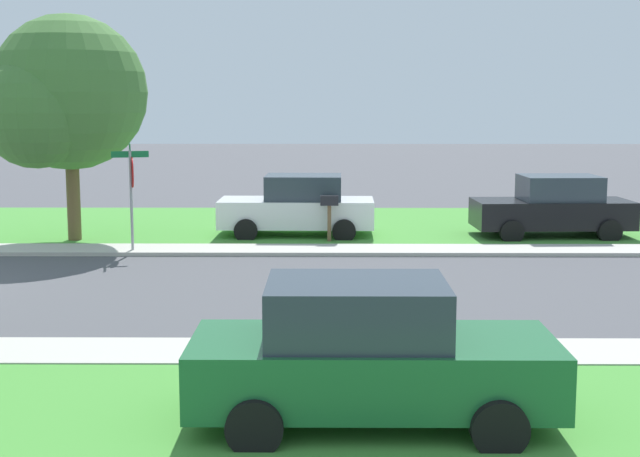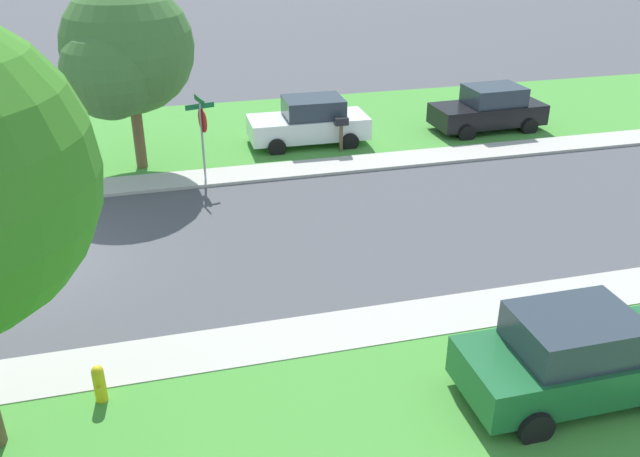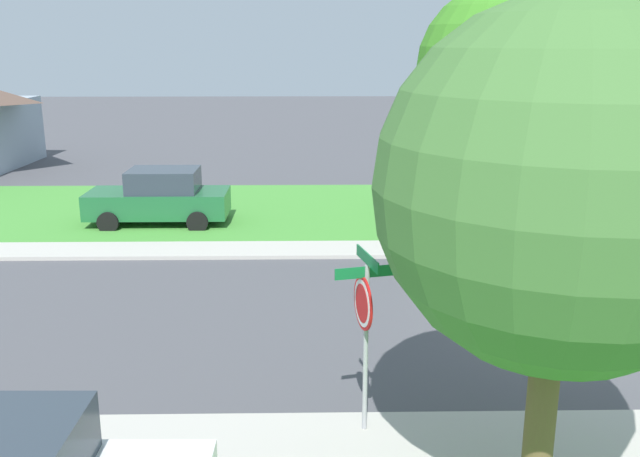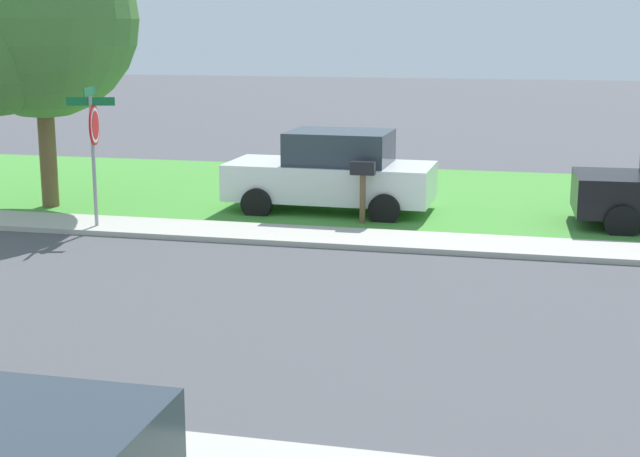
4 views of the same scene
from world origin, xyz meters
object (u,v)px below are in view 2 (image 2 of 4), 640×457
at_px(stop_sign_far_corner, 202,126).
at_px(car_black_kerbside_mid, 489,109).
at_px(fire_hydrant, 99,384).
at_px(car_green_near_corner, 577,356).
at_px(tree_across_left, 123,54).
at_px(car_white_driveway_right, 309,122).
at_px(mailbox, 341,126).

height_order(stop_sign_far_corner, car_black_kerbside_mid, stop_sign_far_corner).
bearing_deg(fire_hydrant, car_green_near_corner, 76.91).
bearing_deg(tree_across_left, stop_sign_far_corner, 55.26).
bearing_deg(car_black_kerbside_mid, stop_sign_far_corner, -77.20).
distance_m(car_green_near_corner, tree_across_left, 15.78).
relative_size(car_white_driveway_right, car_black_kerbside_mid, 0.99).
bearing_deg(fire_hydrant, car_black_kerbside_mid, 131.94).
bearing_deg(car_black_kerbside_mid, fire_hydrant, -48.06).
distance_m(car_white_driveway_right, tree_across_left, 6.99).
bearing_deg(fire_hydrant, stop_sign_far_corner, 163.80).
height_order(car_green_near_corner, car_white_driveway_right, same).
bearing_deg(car_white_driveway_right, fire_hydrant, -28.68).
xyz_separation_m(car_white_driveway_right, mailbox, (1.17, 0.86, 0.14)).
xyz_separation_m(stop_sign_far_corner, tree_across_left, (-1.47, -2.12, 2.01)).
bearing_deg(car_white_driveway_right, car_green_near_corner, 4.99).
relative_size(stop_sign_far_corner, car_white_driveway_right, 0.64).
distance_m(car_black_kerbside_mid, tree_across_left, 13.68).
relative_size(stop_sign_far_corner, car_black_kerbside_mid, 0.63).
height_order(stop_sign_far_corner, tree_across_left, tree_across_left).
bearing_deg(mailbox, tree_across_left, -89.66).
bearing_deg(mailbox, car_white_driveway_right, -143.60).
xyz_separation_m(car_white_driveway_right, fire_hydrant, (12.84, -7.02, -0.44)).
xyz_separation_m(stop_sign_far_corner, fire_hydrant, (10.16, -2.95, -1.45)).
relative_size(car_black_kerbside_mid, tree_across_left, 0.72).
relative_size(car_white_driveway_right, tree_across_left, 0.71).
distance_m(stop_sign_far_corner, fire_hydrant, 10.68).
relative_size(tree_across_left, fire_hydrant, 7.34).
xyz_separation_m(car_black_kerbside_mid, fire_hydrant, (12.70, -14.14, -0.44)).
distance_m(car_green_near_corner, car_black_kerbside_mid, 15.75).
xyz_separation_m(car_white_driveway_right, car_black_kerbside_mid, (0.14, 7.11, 0.00)).
relative_size(car_white_driveway_right, mailbox, 3.31).
height_order(stop_sign_far_corner, mailbox, stop_sign_far_corner).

